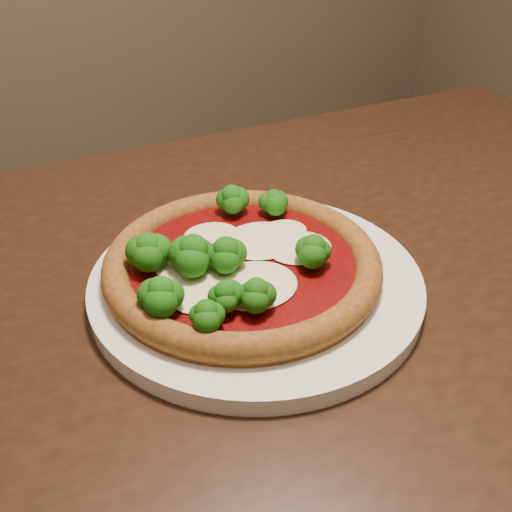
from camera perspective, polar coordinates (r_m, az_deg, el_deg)
dining_table at (r=0.67m, az=5.44°, el=-8.51°), size 1.33×0.94×0.75m
plate at (r=0.58m, az=0.00°, el=-2.53°), size 0.34×0.34×0.02m
pizza at (r=0.57m, az=-1.76°, el=-0.55°), size 0.28×0.28×0.06m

